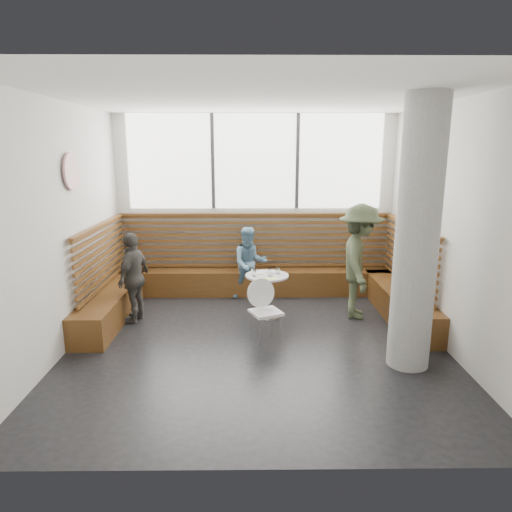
{
  "coord_description": "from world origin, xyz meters",
  "views": [
    {
      "loc": [
        -0.07,
        -5.77,
        2.58
      ],
      "look_at": [
        0.0,
        1.0,
        1.0
      ],
      "focal_mm": 32.0,
      "sensor_mm": 36.0,
      "label": 1
    }
  ],
  "objects_px": {
    "adult_man": "(359,262)",
    "child_back": "(250,263)",
    "concrete_column": "(417,237)",
    "child_left": "(134,277)",
    "cafe_table": "(267,287)",
    "cafe_chair": "(266,305)"
  },
  "relations": [
    {
      "from": "concrete_column",
      "to": "cafe_table",
      "type": "xyz_separation_m",
      "value": [
        -1.68,
        1.64,
        -1.1
      ]
    },
    {
      "from": "child_left",
      "to": "cafe_chair",
      "type": "bearing_deg",
      "value": 84.35
    },
    {
      "from": "adult_man",
      "to": "child_back",
      "type": "distance_m",
      "value": 1.96
    },
    {
      "from": "cafe_table",
      "to": "cafe_chair",
      "type": "bearing_deg",
      "value": -92.98
    },
    {
      "from": "cafe_chair",
      "to": "adult_man",
      "type": "relative_size",
      "value": 0.47
    },
    {
      "from": "child_back",
      "to": "child_left",
      "type": "xyz_separation_m",
      "value": [
        -1.76,
        -1.08,
        0.05
      ]
    },
    {
      "from": "child_left",
      "to": "cafe_table",
      "type": "bearing_deg",
      "value": 108.19
    },
    {
      "from": "cafe_chair",
      "to": "child_back",
      "type": "height_order",
      "value": "child_back"
    },
    {
      "from": "cafe_chair",
      "to": "adult_man",
      "type": "bearing_deg",
      "value": 7.23
    },
    {
      "from": "concrete_column",
      "to": "child_left",
      "type": "distance_m",
      "value": 4.1
    },
    {
      "from": "adult_man",
      "to": "child_back",
      "type": "relative_size",
      "value": 1.4
    },
    {
      "from": "adult_man",
      "to": "child_left",
      "type": "bearing_deg",
      "value": 103.0
    },
    {
      "from": "adult_man",
      "to": "child_left",
      "type": "xyz_separation_m",
      "value": [
        -3.46,
        -0.15,
        -0.2
      ]
    },
    {
      "from": "cafe_chair",
      "to": "child_left",
      "type": "relative_size",
      "value": 0.61
    },
    {
      "from": "adult_man",
      "to": "child_left",
      "type": "height_order",
      "value": "adult_man"
    },
    {
      "from": "child_left",
      "to": "adult_man",
      "type": "bearing_deg",
      "value": 107.06
    },
    {
      "from": "concrete_column",
      "to": "child_back",
      "type": "relative_size",
      "value": 2.51
    },
    {
      "from": "cafe_table",
      "to": "child_back",
      "type": "xyz_separation_m",
      "value": [
        -0.27,
        0.95,
        0.14
      ]
    },
    {
      "from": "adult_man",
      "to": "child_left",
      "type": "distance_m",
      "value": 3.47
    },
    {
      "from": "cafe_table",
      "to": "cafe_chair",
      "type": "distance_m",
      "value": 0.86
    },
    {
      "from": "child_back",
      "to": "child_left",
      "type": "relative_size",
      "value": 0.92
    },
    {
      "from": "cafe_table",
      "to": "adult_man",
      "type": "bearing_deg",
      "value": 0.88
    }
  ]
}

